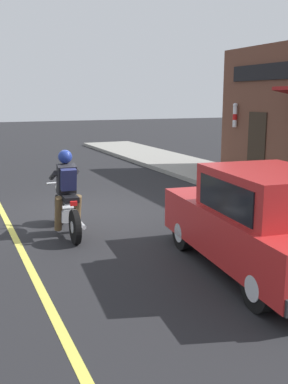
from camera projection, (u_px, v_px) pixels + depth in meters
ground_plane at (87, 211)px, 10.31m from camera, size 80.00×80.00×0.00m
sidewalk_curb at (212, 173)px, 15.02m from camera, size 2.60×22.00×0.14m
motorcycle_with_rider at (67, 199)px, 8.53m from camera, size 0.56×2.02×1.62m
car_hatchback at (262, 222)px, 6.64m from camera, size 2.02×3.93×1.57m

